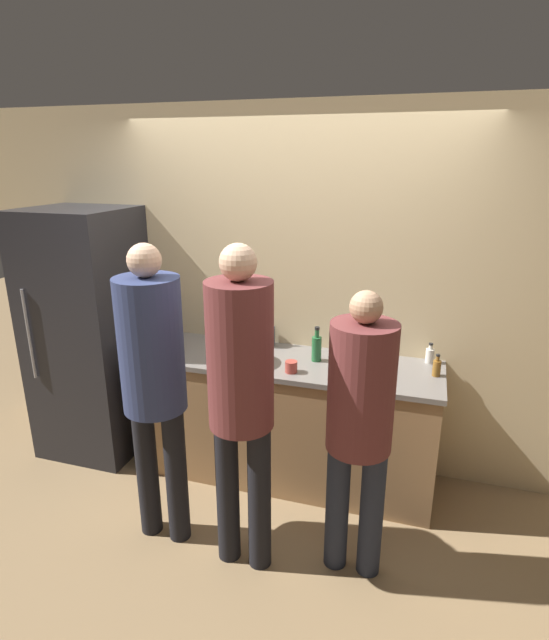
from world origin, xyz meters
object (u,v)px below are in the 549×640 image
object	(u,v)px
refrigerator	(89,334)
utensil_crock	(267,336)
fruit_bowl	(246,357)
cup_red	(291,367)
bottle_clear	(430,355)
bottle_green	(317,348)
person_left	(153,372)
person_right	(360,415)
person_center	(241,387)
bottle_amber	(437,367)
cup_black	(176,345)

from	to	relation	value
refrigerator	utensil_crock	xyz separation A→B (m)	(1.35, 0.26, 0.04)
fruit_bowl	cup_red	world-z (taller)	fruit_bowl
bottle_clear	bottle_green	world-z (taller)	bottle_green
refrigerator	cup_red	world-z (taller)	refrigerator
fruit_bowl	cup_red	bearing A→B (deg)	-10.15
fruit_bowl	utensil_crock	xyz separation A→B (m)	(0.03, 0.36, 0.03)
person_left	utensil_crock	world-z (taller)	person_left
person_left	person_right	bearing A→B (deg)	3.69
person_left	person_center	world-z (taller)	person_center
utensil_crock	cup_red	bearing A→B (deg)	-54.07
bottle_green	bottle_amber	size ratio (longest dim) A/B	1.65
person_right	cup_red	distance (m)	0.76
cup_red	cup_black	xyz separation A→B (m)	(-0.89, 0.12, 0.01)
fruit_bowl	bottle_clear	world-z (taller)	bottle_clear
refrigerator	bottle_green	bearing A→B (deg)	2.78
fruit_bowl	bottle_amber	world-z (taller)	bottle_amber
utensil_crock	cup_red	world-z (taller)	utensil_crock
person_center	fruit_bowl	distance (m)	0.80
utensil_crock	bottle_clear	size ratio (longest dim) A/B	1.83
person_right	fruit_bowl	xyz separation A→B (m)	(-0.85, 0.61, -0.01)
utensil_crock	cup_black	distance (m)	0.66
bottle_green	utensil_crock	bearing A→B (deg)	156.70
person_left	bottle_clear	distance (m)	1.82
bottle_clear	bottle_green	size ratio (longest dim) A/B	0.58
bottle_amber	bottle_green	bearing A→B (deg)	178.52
refrigerator	bottle_green	size ratio (longest dim) A/B	7.80
person_left	bottle_clear	xyz separation A→B (m)	(1.48, 1.05, -0.13)
cup_red	utensil_crock	bearing A→B (deg)	125.93
bottle_clear	cup_black	distance (m)	1.77
bottle_clear	cup_black	world-z (taller)	bottle_clear
cup_red	bottle_clear	bearing A→B (deg)	26.65
person_right	bottle_amber	size ratio (longest dim) A/B	11.07
person_center	cup_black	world-z (taller)	person_center
refrigerator	person_right	bearing A→B (deg)	-17.96
bottle_amber	refrigerator	bearing A→B (deg)	-178.53
person_center	bottle_clear	distance (m)	1.46
fruit_bowl	person_left	bearing A→B (deg)	-113.23
person_left	bottle_amber	world-z (taller)	person_left
refrigerator	cup_black	xyz separation A→B (m)	(0.76, -0.04, 0.01)
person_left	bottle_clear	bearing A→B (deg)	35.35
person_center	cup_red	xyz separation A→B (m)	(0.08, 0.68, -0.16)
bottle_amber	cup_black	bearing A→B (deg)	-176.72
person_center	person_right	xyz separation A→B (m)	(0.60, 0.13, -0.14)
cup_black	bottle_clear	bearing A→B (deg)	10.14
utensil_crock	bottle_amber	size ratio (longest dim) A/B	1.75
refrigerator	cup_red	size ratio (longest dim) A/B	23.73
bottle_clear	person_left	bearing A→B (deg)	-144.65
person_right	bottle_green	size ratio (longest dim) A/B	6.73
refrigerator	bottle_amber	distance (m)	2.55
person_center	fruit_bowl	xyz separation A→B (m)	(-0.25, 0.74, -0.15)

